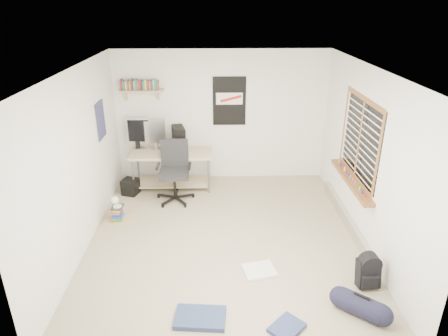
{
  "coord_description": "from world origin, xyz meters",
  "views": [
    {
      "loc": [
        -0.13,
        -5.11,
        3.34
      ],
      "look_at": [
        0.0,
        0.34,
        1.0
      ],
      "focal_mm": 32.0,
      "sensor_mm": 36.0,
      "label": 1
    }
  ],
  "objects_px": {
    "backpack": "(368,273)",
    "desk": "(172,169)",
    "office_chair": "(174,175)",
    "book_stack": "(117,212)",
    "duffel_bag": "(361,305)"
  },
  "relations": [
    {
      "from": "backpack",
      "to": "desk",
      "type": "bearing_deg",
      "value": 128.19
    },
    {
      "from": "desk",
      "to": "office_chair",
      "type": "height_order",
      "value": "office_chair"
    },
    {
      "from": "backpack",
      "to": "book_stack",
      "type": "bearing_deg",
      "value": 149.57
    },
    {
      "from": "desk",
      "to": "book_stack",
      "type": "bearing_deg",
      "value": -111.99
    },
    {
      "from": "backpack",
      "to": "duffel_bag",
      "type": "height_order",
      "value": "duffel_bag"
    },
    {
      "from": "desk",
      "to": "book_stack",
      "type": "xyz_separation_m",
      "value": [
        -0.78,
        -1.23,
        -0.21
      ]
    },
    {
      "from": "duffel_bag",
      "to": "book_stack",
      "type": "xyz_separation_m",
      "value": [
        -3.22,
        2.18,
        0.01
      ]
    },
    {
      "from": "desk",
      "to": "duffel_bag",
      "type": "xyz_separation_m",
      "value": [
        2.44,
        -3.41,
        -0.22
      ]
    },
    {
      "from": "office_chair",
      "to": "duffel_bag",
      "type": "xyz_separation_m",
      "value": [
        2.35,
        -2.86,
        -0.35
      ]
    },
    {
      "from": "backpack",
      "to": "office_chair",
      "type": "bearing_deg",
      "value": 133.11
    },
    {
      "from": "backpack",
      "to": "duffel_bag",
      "type": "relative_size",
      "value": 0.73
    },
    {
      "from": "office_chair",
      "to": "duffel_bag",
      "type": "relative_size",
      "value": 2.21
    },
    {
      "from": "office_chair",
      "to": "duffel_bag",
      "type": "bearing_deg",
      "value": -50.19
    },
    {
      "from": "backpack",
      "to": "duffel_bag",
      "type": "xyz_separation_m",
      "value": [
        -0.25,
        -0.48,
        -0.06
      ]
    },
    {
      "from": "desk",
      "to": "book_stack",
      "type": "height_order",
      "value": "desk"
    }
  ]
}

